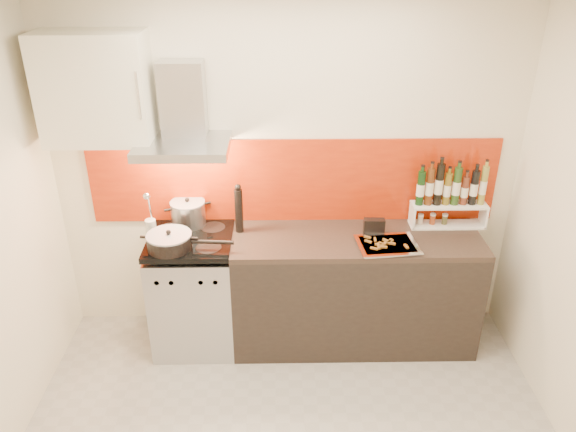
{
  "coord_description": "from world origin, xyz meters",
  "views": [
    {
      "loc": [
        -0.06,
        -2.42,
        2.85
      ],
      "look_at": [
        0.0,
        0.95,
        1.15
      ],
      "focal_mm": 35.0,
      "sensor_mm": 36.0,
      "label": 1
    }
  ],
  "objects_px": {
    "stock_pot": "(188,213)",
    "baking_tray": "(387,245)",
    "counter": "(354,289)",
    "range_stove": "(195,292)",
    "pepper_mill": "(239,209)",
    "saute_pan": "(170,241)"
  },
  "relations": [
    {
      "from": "range_stove",
      "to": "pepper_mill",
      "type": "bearing_deg",
      "value": 17.41
    },
    {
      "from": "counter",
      "to": "stock_pot",
      "type": "bearing_deg",
      "value": 170.81
    },
    {
      "from": "counter",
      "to": "stock_pot",
      "type": "xyz_separation_m",
      "value": [
        -1.23,
        0.2,
        0.55
      ]
    },
    {
      "from": "counter",
      "to": "pepper_mill",
      "type": "relative_size",
      "value": 4.81
    },
    {
      "from": "pepper_mill",
      "to": "counter",
      "type": "bearing_deg",
      "value": -7.04
    },
    {
      "from": "range_stove",
      "to": "baking_tray",
      "type": "xyz_separation_m",
      "value": [
        1.39,
        -0.14,
        0.47
      ]
    },
    {
      "from": "counter",
      "to": "stock_pot",
      "type": "height_order",
      "value": "stock_pot"
    },
    {
      "from": "range_stove",
      "to": "counter",
      "type": "height_order",
      "value": "range_stove"
    },
    {
      "from": "counter",
      "to": "saute_pan",
      "type": "distance_m",
      "value": 1.41
    },
    {
      "from": "saute_pan",
      "to": "baking_tray",
      "type": "xyz_separation_m",
      "value": [
        1.5,
        0.01,
        -0.05
      ]
    },
    {
      "from": "saute_pan",
      "to": "counter",
      "type": "bearing_deg",
      "value": 6.64
    },
    {
      "from": "counter",
      "to": "stock_pot",
      "type": "relative_size",
      "value": 7.02
    },
    {
      "from": "stock_pot",
      "to": "baking_tray",
      "type": "height_order",
      "value": "stock_pot"
    },
    {
      "from": "pepper_mill",
      "to": "saute_pan",
      "type": "bearing_deg",
      "value": -150.67
    },
    {
      "from": "baking_tray",
      "to": "saute_pan",
      "type": "bearing_deg",
      "value": -179.64
    },
    {
      "from": "saute_pan",
      "to": "pepper_mill",
      "type": "bearing_deg",
      "value": 29.33
    },
    {
      "from": "range_stove",
      "to": "saute_pan",
      "type": "relative_size",
      "value": 1.51
    },
    {
      "from": "counter",
      "to": "baking_tray",
      "type": "relative_size",
      "value": 4.06
    },
    {
      "from": "saute_pan",
      "to": "baking_tray",
      "type": "distance_m",
      "value": 1.5
    },
    {
      "from": "range_stove",
      "to": "stock_pot",
      "type": "distance_m",
      "value": 0.6
    },
    {
      "from": "range_stove",
      "to": "baking_tray",
      "type": "relative_size",
      "value": 2.05
    },
    {
      "from": "counter",
      "to": "saute_pan",
      "type": "xyz_separation_m",
      "value": [
        -1.31,
        -0.15,
        0.51
      ]
    }
  ]
}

